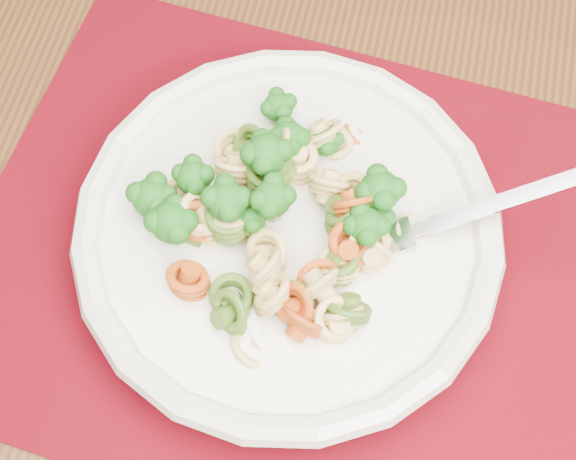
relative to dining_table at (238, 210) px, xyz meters
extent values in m
cube|color=#573218|center=(0.00, 0.00, 0.08)|extent=(1.65, 1.34, 0.04)
cube|color=#520309|center=(0.04, -0.09, 0.10)|extent=(0.58, 0.53, 0.00)
cylinder|color=silver|center=(0.03, -0.09, 0.10)|extent=(0.12, 0.12, 0.01)
cylinder|color=silver|center=(0.03, -0.09, 0.13)|extent=(0.27, 0.27, 0.03)
torus|color=silver|center=(0.03, -0.09, 0.14)|extent=(0.29, 0.29, 0.02)
camera|label=1|loc=(0.00, -0.31, 0.62)|focal=50.00mm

